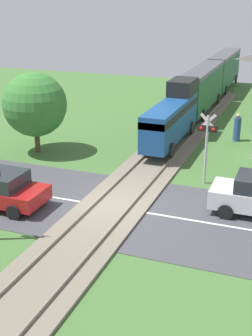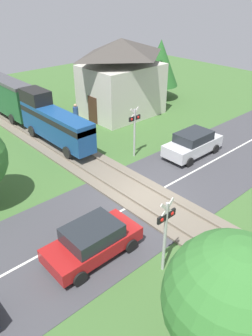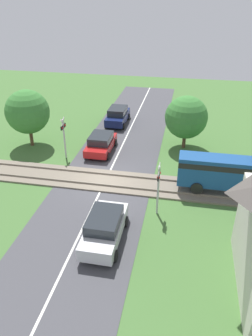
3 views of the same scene
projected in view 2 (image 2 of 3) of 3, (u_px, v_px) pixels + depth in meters
ground_plane at (145, 198)px, 16.96m from camera, size 60.00×60.00×0.00m
road_surface at (145, 198)px, 16.95m from camera, size 48.00×6.40×0.02m
track_bed at (145, 197)px, 16.92m from camera, size 2.80×48.00×0.24m
car_near_crossing at (93, 240)px, 13.07m from camera, size 3.94×1.95×1.46m
car_far_side at (193, 143)px, 20.83m from camera, size 4.14×1.90×1.60m
crossing_signal_west_approach at (166, 227)px, 11.76m from camera, size 0.90×0.18×3.26m
crossing_signal_east_approach at (135, 126)px, 20.11m from camera, size 0.90×0.18×3.26m
station_building at (121, 79)px, 26.49m from camera, size 6.51×5.01×6.07m
pedestrian_by_station at (76, 115)px, 25.56m from camera, size 0.40×0.40×1.64m
tree_by_station at (160, 63)px, 30.05m from camera, size 3.41×3.41×5.38m
tree_beyond_track at (232, 300)px, 8.07m from camera, size 3.52×3.52×4.68m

